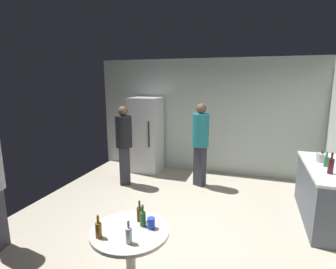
{
  "coord_description": "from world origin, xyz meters",
  "views": [
    {
      "loc": [
        1.14,
        -3.58,
        2.22
      ],
      "look_at": [
        -0.26,
        0.66,
        1.28
      ],
      "focal_mm": 28.18,
      "sensor_mm": 36.0,
      "label": 1
    }
  ],
  "objects_px": {
    "beer_bottle_on_counter": "(326,161)",
    "beer_bottle_brown": "(140,214)",
    "person_in_black_shirt": "(124,140)",
    "beer_bottle_amber": "(99,229)",
    "beer_bottle_clear": "(129,235)",
    "wine_bottle_on_counter": "(331,166)",
    "refrigerator": "(146,135)",
    "plastic_cup_blue": "(151,223)",
    "kettle": "(322,158)",
    "foreground_table": "(130,239)",
    "beer_bottle_green": "(143,218)",
    "person_in_teal_shirt": "(200,138)"
  },
  "relations": [
    {
      "from": "refrigerator",
      "to": "wine_bottle_on_counter",
      "type": "height_order",
      "value": "refrigerator"
    },
    {
      "from": "beer_bottle_amber",
      "to": "beer_bottle_clear",
      "type": "xyz_separation_m",
      "value": [
        0.31,
        0.01,
        0.0
      ]
    },
    {
      "from": "kettle",
      "to": "wine_bottle_on_counter",
      "type": "bearing_deg",
      "value": -91.04
    },
    {
      "from": "beer_bottle_amber",
      "to": "person_in_black_shirt",
      "type": "relative_size",
      "value": 0.14
    },
    {
      "from": "foreground_table",
      "to": "beer_bottle_amber",
      "type": "height_order",
      "value": "beer_bottle_amber"
    },
    {
      "from": "beer_bottle_brown",
      "to": "plastic_cup_blue",
      "type": "height_order",
      "value": "beer_bottle_brown"
    },
    {
      "from": "beer_bottle_green",
      "to": "beer_bottle_clear",
      "type": "height_order",
      "value": "same"
    },
    {
      "from": "beer_bottle_clear",
      "to": "person_in_teal_shirt",
      "type": "distance_m",
      "value": 3.3
    },
    {
      "from": "plastic_cup_blue",
      "to": "beer_bottle_on_counter",
      "type": "bearing_deg",
      "value": 47.31
    },
    {
      "from": "beer_bottle_on_counter",
      "to": "beer_bottle_brown",
      "type": "bearing_deg",
      "value": -136.18
    },
    {
      "from": "wine_bottle_on_counter",
      "to": "plastic_cup_blue",
      "type": "bearing_deg",
      "value": -137.19
    },
    {
      "from": "beer_bottle_amber",
      "to": "beer_bottle_clear",
      "type": "height_order",
      "value": "same"
    },
    {
      "from": "refrigerator",
      "to": "plastic_cup_blue",
      "type": "distance_m",
      "value": 3.85
    },
    {
      "from": "refrigerator",
      "to": "kettle",
      "type": "xyz_separation_m",
      "value": [
        3.56,
        -1.08,
        0.07
      ]
    },
    {
      "from": "foreground_table",
      "to": "person_in_black_shirt",
      "type": "relative_size",
      "value": 0.47
    },
    {
      "from": "beer_bottle_on_counter",
      "to": "beer_bottle_clear",
      "type": "height_order",
      "value": "beer_bottle_on_counter"
    },
    {
      "from": "wine_bottle_on_counter",
      "to": "beer_bottle_clear",
      "type": "height_order",
      "value": "wine_bottle_on_counter"
    },
    {
      "from": "kettle",
      "to": "beer_bottle_on_counter",
      "type": "bearing_deg",
      "value": -88.83
    },
    {
      "from": "beer_bottle_brown",
      "to": "kettle",
      "type": "bearing_deg",
      "value": 47.03
    },
    {
      "from": "kettle",
      "to": "foreground_table",
      "type": "height_order",
      "value": "kettle"
    },
    {
      "from": "wine_bottle_on_counter",
      "to": "person_in_black_shirt",
      "type": "xyz_separation_m",
      "value": [
        -3.64,
        0.69,
        -0.03
      ]
    },
    {
      "from": "beer_bottle_amber",
      "to": "beer_bottle_clear",
      "type": "distance_m",
      "value": 0.32
    },
    {
      "from": "beer_bottle_brown",
      "to": "person_in_teal_shirt",
      "type": "height_order",
      "value": "person_in_teal_shirt"
    },
    {
      "from": "beer_bottle_on_counter",
      "to": "foreground_table",
      "type": "relative_size",
      "value": 0.29
    },
    {
      "from": "beer_bottle_brown",
      "to": "person_in_black_shirt",
      "type": "bearing_deg",
      "value": 120.8
    },
    {
      "from": "beer_bottle_amber",
      "to": "person_in_teal_shirt",
      "type": "distance_m",
      "value": 3.33
    },
    {
      "from": "beer_bottle_on_counter",
      "to": "beer_bottle_green",
      "type": "height_order",
      "value": "beer_bottle_on_counter"
    },
    {
      "from": "refrigerator",
      "to": "foreground_table",
      "type": "bearing_deg",
      "value": -69.57
    },
    {
      "from": "refrigerator",
      "to": "kettle",
      "type": "height_order",
      "value": "refrigerator"
    },
    {
      "from": "foreground_table",
      "to": "beer_bottle_clear",
      "type": "xyz_separation_m",
      "value": [
        0.09,
        -0.2,
        0.19
      ]
    },
    {
      "from": "beer_bottle_green",
      "to": "plastic_cup_blue",
      "type": "height_order",
      "value": "beer_bottle_green"
    },
    {
      "from": "person_in_teal_shirt",
      "to": "person_in_black_shirt",
      "type": "xyz_separation_m",
      "value": [
        -1.53,
        -0.45,
        -0.04
      ]
    },
    {
      "from": "beer_bottle_on_counter",
      "to": "beer_bottle_clear",
      "type": "distance_m",
      "value": 3.28
    },
    {
      "from": "beer_bottle_on_counter",
      "to": "beer_bottle_brown",
      "type": "height_order",
      "value": "beer_bottle_on_counter"
    },
    {
      "from": "beer_bottle_on_counter",
      "to": "kettle",
      "type": "bearing_deg",
      "value": 91.17
    },
    {
      "from": "foreground_table",
      "to": "person_in_black_shirt",
      "type": "height_order",
      "value": "person_in_black_shirt"
    },
    {
      "from": "refrigerator",
      "to": "wine_bottle_on_counter",
      "type": "xyz_separation_m",
      "value": [
        3.55,
        -1.66,
        0.12
      ]
    },
    {
      "from": "beer_bottle_amber",
      "to": "beer_bottle_brown",
      "type": "distance_m",
      "value": 0.47
    },
    {
      "from": "beer_bottle_clear",
      "to": "person_in_black_shirt",
      "type": "relative_size",
      "value": 0.14
    },
    {
      "from": "person_in_teal_shirt",
      "to": "refrigerator",
      "type": "bearing_deg",
      "value": -85.54
    },
    {
      "from": "foreground_table",
      "to": "person_in_teal_shirt",
      "type": "height_order",
      "value": "person_in_teal_shirt"
    },
    {
      "from": "refrigerator",
      "to": "beer_bottle_on_counter",
      "type": "relative_size",
      "value": 7.83
    },
    {
      "from": "kettle",
      "to": "foreground_table",
      "type": "relative_size",
      "value": 0.3
    },
    {
      "from": "kettle",
      "to": "foreground_table",
      "type": "distance_m",
      "value": 3.39
    },
    {
      "from": "plastic_cup_blue",
      "to": "person_in_black_shirt",
      "type": "distance_m",
      "value": 3.04
    },
    {
      "from": "refrigerator",
      "to": "beer_bottle_clear",
      "type": "xyz_separation_m",
      "value": [
        1.44,
        -3.82,
        -0.08
      ]
    },
    {
      "from": "person_in_black_shirt",
      "to": "beer_bottle_brown",
      "type": "bearing_deg",
      "value": 5.34
    },
    {
      "from": "beer_bottle_on_counter",
      "to": "beer_bottle_brown",
      "type": "xyz_separation_m",
      "value": [
        -2.19,
        -2.1,
        -0.17
      ]
    },
    {
      "from": "refrigerator",
      "to": "person_in_teal_shirt",
      "type": "bearing_deg",
      "value": -20.1
    },
    {
      "from": "person_in_teal_shirt",
      "to": "foreground_table",
      "type": "bearing_deg",
      "value": 22.86
    }
  ]
}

